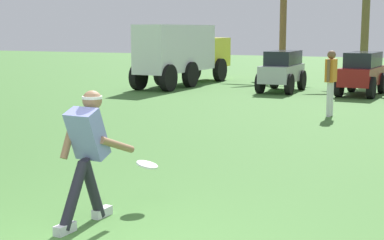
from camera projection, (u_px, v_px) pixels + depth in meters
frisbee_thrower at (87, 150)px, 6.22m from camera, size 0.52×1.08×1.42m
frisbee_in_flight at (147, 165)px, 6.91m from camera, size 0.31×0.31×0.08m
teammate_near_sideline at (331, 77)px, 13.89m from camera, size 0.23×0.50×1.56m
parked_car_slot_a at (282, 70)px, 19.49m from camera, size 1.14×2.40×1.34m
parked_car_slot_b at (362, 72)px, 18.40m from camera, size 1.31×2.47×1.34m
box_truck at (183, 52)px, 21.58m from camera, size 1.62×5.95×2.20m
palm_tree_far_left at (284, 2)px, 25.62m from camera, size 3.66×2.77×5.12m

